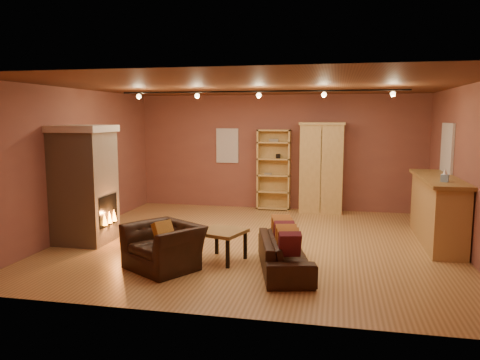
% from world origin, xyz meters
% --- Properties ---
extents(floor, '(7.00, 7.00, 0.00)m').
position_xyz_m(floor, '(0.00, 0.00, 0.00)').
color(floor, '#9B6A37').
rests_on(floor, ground).
extents(ceiling, '(7.00, 7.00, 0.00)m').
position_xyz_m(ceiling, '(0.00, 0.00, 2.80)').
color(ceiling, brown).
rests_on(ceiling, back_wall).
extents(back_wall, '(7.00, 0.02, 2.80)m').
position_xyz_m(back_wall, '(0.00, 3.25, 1.40)').
color(back_wall, brown).
rests_on(back_wall, floor).
extents(left_wall, '(0.02, 6.50, 2.80)m').
position_xyz_m(left_wall, '(-3.50, 0.00, 1.40)').
color(left_wall, brown).
rests_on(left_wall, floor).
extents(right_wall, '(0.02, 6.50, 2.80)m').
position_xyz_m(right_wall, '(3.50, 0.00, 1.40)').
color(right_wall, brown).
rests_on(right_wall, floor).
extents(fireplace, '(1.01, 0.98, 2.12)m').
position_xyz_m(fireplace, '(-3.04, -0.60, 1.06)').
color(fireplace, tan).
rests_on(fireplace, floor).
extents(back_window, '(0.56, 0.04, 0.86)m').
position_xyz_m(back_window, '(-1.30, 3.23, 1.55)').
color(back_window, silver).
rests_on(back_window, back_wall).
extents(bookcase, '(0.80, 0.31, 1.96)m').
position_xyz_m(bookcase, '(-0.11, 3.15, 1.00)').
color(bookcase, tan).
rests_on(bookcase, floor).
extents(armoire, '(1.05, 0.60, 2.14)m').
position_xyz_m(armoire, '(1.05, 2.98, 1.08)').
color(armoire, tan).
rests_on(armoire, floor).
extents(bar_counter, '(0.67, 2.52, 1.21)m').
position_xyz_m(bar_counter, '(3.20, 0.64, 0.61)').
color(bar_counter, tan).
rests_on(bar_counter, floor).
extents(tissue_box, '(0.16, 0.16, 0.23)m').
position_xyz_m(tissue_box, '(3.15, -0.03, 1.30)').
color(tissue_box, '#87B1D9').
rests_on(tissue_box, bar_counter).
extents(right_window, '(0.05, 0.90, 1.00)m').
position_xyz_m(right_window, '(3.47, 1.40, 1.65)').
color(right_window, silver).
rests_on(right_window, right_wall).
extents(loveseat, '(0.88, 1.79, 0.74)m').
position_xyz_m(loveseat, '(0.68, -1.48, 0.36)').
color(loveseat, black).
rests_on(loveseat, floor).
extents(armchair, '(1.23, 1.12, 0.90)m').
position_xyz_m(armchair, '(-1.10, -1.75, 0.45)').
color(armchair, black).
rests_on(armchair, floor).
extents(coffee_table, '(0.82, 0.82, 0.49)m').
position_xyz_m(coffee_table, '(-0.35, -1.20, 0.42)').
color(coffee_table, olive).
rests_on(coffee_table, floor).
extents(track_rail, '(5.20, 0.09, 0.13)m').
position_xyz_m(track_rail, '(0.00, 0.20, 2.69)').
color(track_rail, black).
rests_on(track_rail, ceiling).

